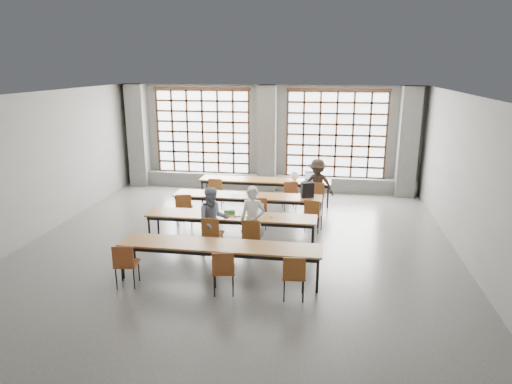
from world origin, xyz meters
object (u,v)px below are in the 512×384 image
desk_row_a (265,182)px  desk_row_b (248,197)px  chair_mid_centre (259,210)px  laptop_front (255,212)px  desk_row_c (231,218)px  laptop_back (310,178)px  chair_near_left (125,261)px  chair_front_right (252,234)px  red_pouch (127,261)px  backpack (307,190)px  chair_back_mid (290,192)px  chair_back_left (216,189)px  chair_front_left (212,231)px  chair_near_mid (223,268)px  plastic_bag (295,176)px  green_box (230,212)px  chair_near_right (294,273)px  student_back (317,185)px  mouse (271,217)px  desk_row_d (220,248)px  chair_back_right (317,193)px  student_female (213,220)px  chair_mid_right (313,212)px  phone (238,216)px  student_male (253,221)px  chair_mid_left (184,206)px

desk_row_a → desk_row_b: same height
chair_mid_centre → laptop_front: 1.03m
desk_row_c → laptop_back: (1.68, 3.63, 0.13)m
desk_row_a → chair_near_left: chair_near_left is taller
chair_front_right → laptop_back: 4.40m
desk_row_c → red_pouch: size_ratio=20.00×
backpack → chair_back_mid: bearing=98.6°
desk_row_c → chair_back_left: 3.09m
chair_front_left → backpack: 3.16m
chair_back_mid → chair_near_mid: same height
laptop_front → plastic_bag: (0.66, 3.46, 0.08)m
chair_front_left → chair_near_left: same height
desk_row_c → laptop_back: bearing=65.2°
chair_front_left → green_box: 0.79m
chair_near_right → backpack: backpack is taller
chair_near_mid → laptop_front: laptop_front is taller
student_back → laptop_back: student_back is taller
student_back → mouse: (-0.97, -3.04, -0.01)m
desk_row_d → laptop_back: laptop_back is taller
chair_front_left → chair_front_right: 0.90m
chair_near_left → red_pouch: 0.09m
laptop_back → chair_near_right: bearing=-90.1°
chair_back_right → green_box: size_ratio=3.52×
desk_row_a → desk_row_c: size_ratio=1.00×
chair_back_right → chair_near_left: (-3.45, -5.33, 0.00)m
chair_back_right → chair_mid_centre: 2.28m
chair_near_mid → desk_row_a: bearing=90.6°
desk_row_a → student_female: (-0.62, -4.02, 0.09)m
chair_back_right → chair_mid_centre: (-1.42, -1.79, 0.00)m
backpack → desk_row_c: bearing=-151.1°
chair_back_right → chair_mid_right: size_ratio=1.00×
green_box → desk_row_d: bearing=-83.6°
desk_row_d → desk_row_a: bearing=88.3°
phone → plastic_bag: (1.04, 3.67, 0.14)m
student_female → student_back: size_ratio=1.00×
student_male → backpack: size_ratio=3.92×
chair_mid_right → green_box: chair_mid_right is taller
chair_back_mid → laptop_front: laptop_front is taller
student_back → green_box: size_ratio=6.05×
chair_mid_left → chair_near_right: size_ratio=1.00×
chair_front_left → plastic_bag: size_ratio=3.08×
desk_row_b → chair_mid_right: 1.89m
chair_front_right → chair_near_mid: 1.82m
desk_row_b → chair_back_left: chair_back_left is taller
chair_mid_left → chair_front_left: 2.11m
chair_near_left → student_male: student_male is taller
desk_row_c → red_pouch: 2.82m
chair_near_mid → laptop_back: laptop_back is taller
desk_row_d → plastic_bag: plastic_bag is taller
mouse → backpack: backpack is taller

